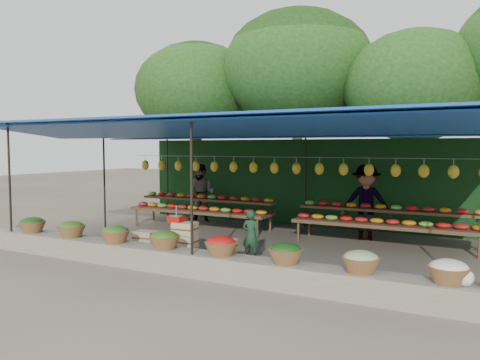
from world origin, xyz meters
The scene contains 15 objects.
ground centered at (0.00, 0.00, 0.00)m, with size 60.00×60.00×0.00m, color brown.
stone_curb centered at (0.00, -2.75, 0.20)m, with size 10.60×0.55×0.40m, color #736C5C.
stall_canopy centered at (0.00, 0.06, 2.68)m, with size 10.80×6.60×2.82m.
produce_baskets centered at (-0.10, -2.75, 0.56)m, with size 8.98×0.58×0.34m.
netting_backdrop centered at (0.00, 3.15, 1.25)m, with size 10.60×0.06×2.50m, color #174119.
tree_row centered at (0.50, 6.09, 4.70)m, with size 16.51×5.50×7.12m.
fruit_table_left centered at (-2.49, 1.35, 0.61)m, with size 4.21×0.95×0.93m.
fruit_table_right centered at (2.51, 1.35, 0.61)m, with size 4.21×0.95×0.93m.
crate_counter centered at (-0.82, -1.96, 0.31)m, with size 2.38×0.38×0.77m.
weighing_scale centered at (-0.99, -1.96, 0.85)m, with size 0.31×0.31×0.33m.
vendor_seated centered at (0.43, -1.44, 0.52)m, with size 0.38×0.25×1.04m, color #1C3D26.
customer_left centered at (-3.16, 2.41, 0.88)m, with size 0.85×0.66×1.75m, color slate.
customer_mid centered at (1.95, 1.85, 0.92)m, with size 1.19×0.69×1.85m, color slate.
blue_crate_front centered at (-5.91, -1.62, 0.14)m, with size 0.45×0.32×0.27m, color navy.
blue_crate_back centered at (-5.48, -2.12, 0.16)m, with size 0.53×0.38×0.32m, color navy.
Camera 1 is at (4.48, -9.65, 2.27)m, focal length 35.00 mm.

